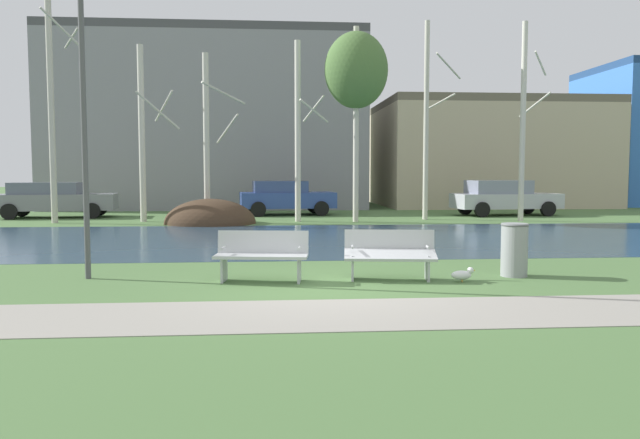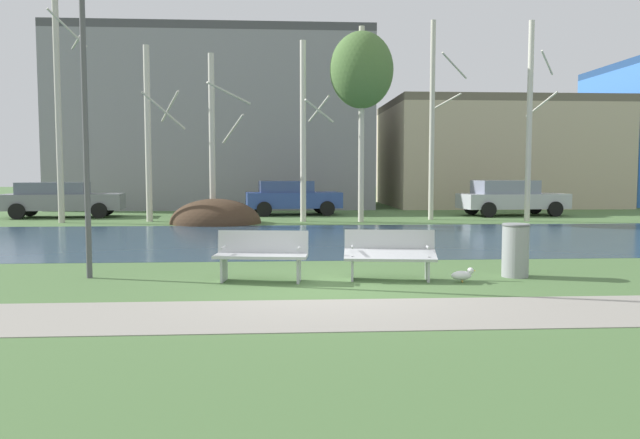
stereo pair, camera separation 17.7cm
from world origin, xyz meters
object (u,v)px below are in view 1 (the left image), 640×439
(bench_right, at_px, (390,253))
(trash_bin, at_px, (514,249))
(parked_sedan_second_blue, at_px, (285,197))
(parked_hatch_third_silver, at_px, (504,197))
(bench_left, at_px, (262,254))
(streetlamp, at_px, (82,51))
(seagull, at_px, (463,274))
(parked_van_nearest_grey, at_px, (54,199))

(bench_right, relative_size, trash_bin, 1.71)
(parked_sedan_second_blue, height_order, parked_hatch_third_silver, parked_hatch_third_silver)
(parked_sedan_second_blue, bearing_deg, trash_bin, -77.14)
(bench_left, distance_m, streetlamp, 4.71)
(bench_left, bearing_deg, bench_right, 0.00)
(seagull, bearing_deg, parked_van_nearest_grey, 127.19)
(parked_sedan_second_blue, xyz_separation_m, parked_hatch_third_silver, (9.45, -1.06, 0.01))
(streetlamp, bearing_deg, seagull, -7.54)
(trash_bin, height_order, parked_sedan_second_blue, parked_sedan_second_blue)
(seagull, height_order, streetlamp, streetlamp)
(bench_right, bearing_deg, seagull, -15.56)
(trash_bin, bearing_deg, parked_van_nearest_grey, 130.54)
(bench_left, relative_size, parked_van_nearest_grey, 0.34)
(parked_van_nearest_grey, distance_m, parked_sedan_second_blue, 9.65)
(bench_left, bearing_deg, seagull, -5.57)
(trash_bin, height_order, parked_van_nearest_grey, parked_van_nearest_grey)
(seagull, relative_size, streetlamp, 0.07)
(bench_left, relative_size, parked_sedan_second_blue, 0.39)
(trash_bin, distance_m, parked_sedan_second_blue, 16.90)
(parked_van_nearest_grey, xyz_separation_m, parked_hatch_third_silver, (19.07, -0.22, 0.02))
(bench_left, relative_size, parked_hatch_third_silver, 0.35)
(streetlamp, xyz_separation_m, parked_hatch_third_silver, (13.36, 15.06, -3.19))
(trash_bin, relative_size, streetlamp, 0.16)
(streetlamp, distance_m, parked_hatch_third_silver, 20.39)
(seagull, distance_m, parked_hatch_third_silver, 17.34)
(seagull, bearing_deg, parked_sedan_second_blue, 98.84)
(trash_bin, bearing_deg, seagull, -155.27)
(streetlamp, bearing_deg, parked_hatch_third_silver, 48.41)
(bench_right, xyz_separation_m, trash_bin, (2.33, 0.18, 0.03))
(parked_hatch_third_silver, bearing_deg, bench_left, -123.38)
(trash_bin, bearing_deg, streetlamp, 177.37)
(seagull, distance_m, streetlamp, 7.65)
(bench_left, xyz_separation_m, parked_hatch_third_silver, (10.27, 15.59, 0.33))
(bench_left, height_order, streetlamp, streetlamp)
(bench_right, bearing_deg, bench_left, 180.00)
(parked_hatch_third_silver, bearing_deg, bench_right, -117.22)
(trash_bin, bearing_deg, bench_right, -175.65)
(streetlamp, xyz_separation_m, parked_sedan_second_blue, (3.91, 16.12, -3.19))
(bench_left, distance_m, parked_van_nearest_grey, 18.10)
(parked_van_nearest_grey, height_order, parked_sedan_second_blue, parked_sedan_second_blue)
(bench_right, relative_size, parked_sedan_second_blue, 0.39)
(bench_right, xyz_separation_m, seagull, (1.21, -0.34, -0.34))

